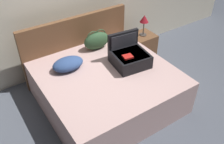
# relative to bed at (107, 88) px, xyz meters

# --- Properties ---
(ground_plane) EXTENTS (12.00, 12.00, 0.00)m
(ground_plane) POSITION_rel_bed_xyz_m (0.00, -0.40, -0.28)
(ground_plane) COLOR #4C515B
(bed) EXTENTS (1.88, 1.82, 0.57)m
(bed) POSITION_rel_bed_xyz_m (0.00, 0.00, 0.00)
(bed) COLOR #BC9993
(bed) RESTS_ON ground
(headboard) EXTENTS (1.92, 0.08, 1.08)m
(headboard) POSITION_rel_bed_xyz_m (0.00, 0.95, 0.26)
(headboard) COLOR brown
(headboard) RESTS_ON ground
(hard_case_large) EXTENTS (0.56, 0.55, 0.45)m
(hard_case_large) POSITION_rel_bed_xyz_m (0.41, 0.00, 0.41)
(hard_case_large) COLOR black
(hard_case_large) RESTS_ON bed
(duffel_bag) EXTENTS (0.45, 0.23, 0.33)m
(duffel_bag) POSITION_rel_bed_xyz_m (0.23, 0.66, 0.44)
(duffel_bag) COLOR #2D4C2D
(duffel_bag) RESTS_ON bed
(pillow_near_headboard) EXTENTS (0.48, 0.32, 0.18)m
(pillow_near_headboard) POSITION_rel_bed_xyz_m (-0.42, 0.40, 0.37)
(pillow_near_headboard) COLOR navy
(pillow_near_headboard) RESTS_ON bed
(nightstand) EXTENTS (0.44, 0.40, 0.52)m
(nightstand) POSITION_rel_bed_xyz_m (1.22, 0.66, -0.02)
(nightstand) COLOR brown
(nightstand) RESTS_ON ground
(table_lamp) EXTENTS (0.16, 0.16, 0.39)m
(table_lamp) POSITION_rel_bed_xyz_m (1.22, 0.66, 0.54)
(table_lamp) COLOR #3F3833
(table_lamp) RESTS_ON nightstand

